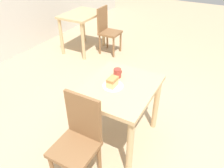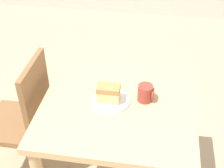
{
  "view_description": "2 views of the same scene",
  "coord_description": "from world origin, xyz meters",
  "px_view_note": "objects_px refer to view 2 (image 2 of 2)",
  "views": [
    {
      "loc": [
        -1.58,
        -0.49,
        1.9
      ],
      "look_at": [
        -0.09,
        0.33,
        0.77
      ],
      "focal_mm": 35.0,
      "sensor_mm": 36.0,
      "label": 1
    },
    {
      "loc": [
        0.17,
        -0.9,
        1.79
      ],
      "look_at": [
        -0.04,
        0.39,
        0.8
      ],
      "focal_mm": 50.0,
      "sensor_mm": 36.0,
      "label": 2
    }
  ],
  "objects_px": {
    "plate": "(111,101)",
    "chair_near_window": "(25,118)",
    "cake_slice": "(109,93)",
    "dining_table_near": "(117,126)",
    "coffee_mug": "(146,93)"
  },
  "relations": [
    {
      "from": "dining_table_near",
      "to": "cake_slice",
      "type": "xyz_separation_m",
      "value": [
        -0.05,
        0.05,
        0.19
      ]
    },
    {
      "from": "chair_near_window",
      "to": "cake_slice",
      "type": "xyz_separation_m",
      "value": [
        0.53,
        -0.05,
        0.3
      ]
    },
    {
      "from": "dining_table_near",
      "to": "coffee_mug",
      "type": "bearing_deg",
      "value": 34.21
    },
    {
      "from": "plate",
      "to": "cake_slice",
      "type": "bearing_deg",
      "value": -172.08
    },
    {
      "from": "dining_table_near",
      "to": "plate",
      "type": "xyz_separation_m",
      "value": [
        -0.04,
        0.05,
        0.13
      ]
    },
    {
      "from": "plate",
      "to": "cake_slice",
      "type": "distance_m",
      "value": 0.05
    },
    {
      "from": "dining_table_near",
      "to": "coffee_mug",
      "type": "xyz_separation_m",
      "value": [
        0.14,
        0.1,
        0.17
      ]
    },
    {
      "from": "chair_near_window",
      "to": "plate",
      "type": "relative_size",
      "value": 4.32
    },
    {
      "from": "plate",
      "to": "chair_near_window",
      "type": "bearing_deg",
      "value": 175.24
    },
    {
      "from": "dining_table_near",
      "to": "cake_slice",
      "type": "distance_m",
      "value": 0.2
    },
    {
      "from": "chair_near_window",
      "to": "coffee_mug",
      "type": "xyz_separation_m",
      "value": [
        0.72,
        -0.0,
        0.29
      ]
    },
    {
      "from": "cake_slice",
      "to": "dining_table_near",
      "type": "bearing_deg",
      "value": -43.58
    },
    {
      "from": "cake_slice",
      "to": "coffee_mug",
      "type": "xyz_separation_m",
      "value": [
        0.19,
        0.05,
        -0.01
      ]
    },
    {
      "from": "plate",
      "to": "coffee_mug",
      "type": "bearing_deg",
      "value": 13.73
    },
    {
      "from": "cake_slice",
      "to": "chair_near_window",
      "type": "bearing_deg",
      "value": 174.95
    }
  ]
}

